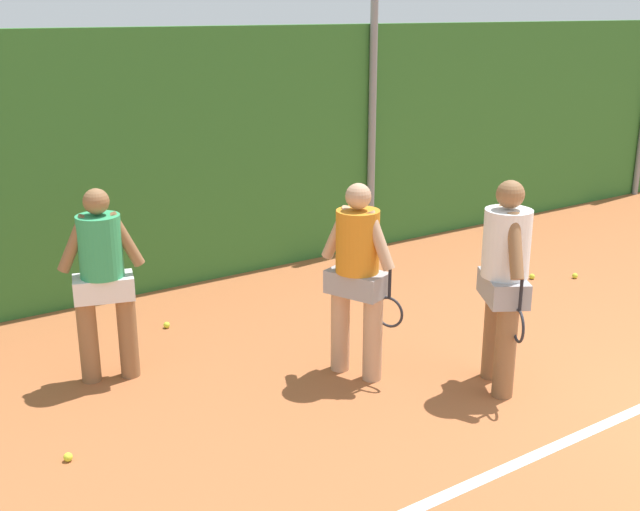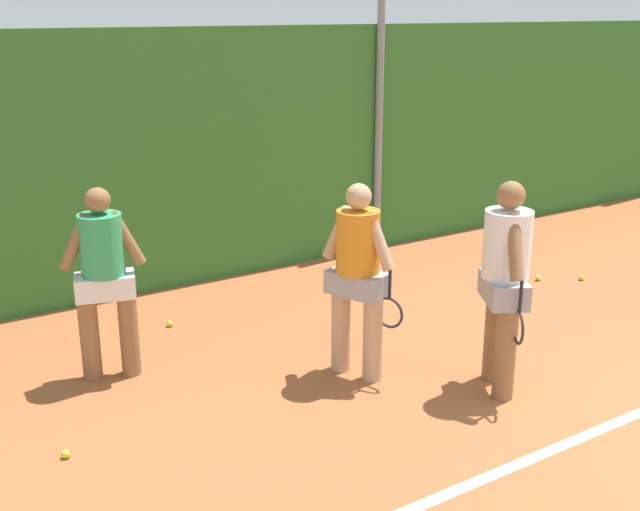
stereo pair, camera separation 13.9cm
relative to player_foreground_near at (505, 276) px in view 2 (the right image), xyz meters
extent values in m
cube|color=#33702D|center=(1.57, 4.06, 0.46)|extent=(20.57, 0.25, 2.97)
cylinder|color=gray|center=(1.57, 3.88, 0.61)|extent=(0.10, 0.10, 3.29)
cylinder|color=#8C603D|center=(0.09, 0.16, -0.63)|extent=(0.18, 0.18, 0.81)
cylinder|color=#8C603D|center=(-0.09, -0.15, -0.63)|extent=(0.18, 0.18, 0.81)
cube|color=#99999E|center=(0.00, 0.00, -0.12)|extent=(0.54, 0.62, 0.21)
cylinder|color=white|center=(0.00, 0.00, 0.28)|extent=(0.39, 0.39, 0.57)
sphere|color=#8C603D|center=(0.00, 0.00, 0.69)|extent=(0.23, 0.23, 0.23)
cylinder|color=#8C603D|center=(0.11, 0.20, 0.32)|extent=(0.22, 0.30, 0.55)
cylinder|color=#8C603D|center=(-0.11, -0.19, 0.32)|extent=(0.22, 0.30, 0.55)
cylinder|color=black|center=(-0.11, -0.29, -0.06)|extent=(0.03, 0.03, 0.28)
torus|color=#26262B|center=(-0.11, -0.29, -0.33)|extent=(0.16, 0.26, 0.28)
cylinder|color=tan|center=(-0.94, 1.04, -0.64)|extent=(0.17, 0.17, 0.77)
cylinder|color=tan|center=(-0.82, 0.72, -0.64)|extent=(0.17, 0.17, 0.77)
cube|color=#99999E|center=(-0.88, 0.88, -0.16)|extent=(0.46, 0.59, 0.21)
cylinder|color=orange|center=(-0.88, 0.88, 0.22)|extent=(0.38, 0.38, 0.55)
sphere|color=tan|center=(-0.88, 0.88, 0.62)|extent=(0.22, 0.22, 0.22)
cylinder|color=tan|center=(-0.96, 1.08, 0.26)|extent=(0.18, 0.30, 0.52)
cylinder|color=tan|center=(-0.80, 0.68, 0.26)|extent=(0.18, 0.30, 0.52)
cylinder|color=black|center=(-0.73, 0.62, -0.11)|extent=(0.03, 0.03, 0.28)
torus|color=#26262B|center=(-0.73, 0.62, -0.38)|extent=(0.12, 0.27, 0.28)
cylinder|color=#8C603D|center=(-2.91, 2.08, -0.65)|extent=(0.17, 0.17, 0.76)
cylinder|color=#8C603D|center=(-2.59, 1.98, -0.65)|extent=(0.17, 0.17, 0.76)
cube|color=white|center=(-2.75, 2.03, -0.17)|extent=(0.57, 0.43, 0.20)
cylinder|color=#339E60|center=(-2.75, 2.03, 0.20)|extent=(0.37, 0.37, 0.54)
sphere|color=#8C603D|center=(-2.75, 2.03, 0.59)|extent=(0.22, 0.22, 0.22)
cylinder|color=#8C603D|center=(-2.95, 2.09, 0.24)|extent=(0.30, 0.16, 0.51)
cylinder|color=#8C603D|center=(-2.55, 1.97, 0.24)|extent=(0.30, 0.16, 0.51)
sphere|color=#CCDB33|center=(2.45, 1.76, -1.00)|extent=(0.07, 0.07, 0.07)
sphere|color=#CCDB33|center=(-1.88, 2.82, -1.00)|extent=(0.07, 0.07, 0.07)
sphere|color=#CCDB33|center=(-3.48, 0.90, -1.00)|extent=(0.07, 0.07, 0.07)
sphere|color=#CCDB33|center=(2.90, 1.49, -1.00)|extent=(0.07, 0.07, 0.07)
camera|label=1|loc=(-4.72, -4.26, 2.13)|focal=43.78mm
camera|label=2|loc=(-4.60, -4.34, 2.13)|focal=43.78mm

